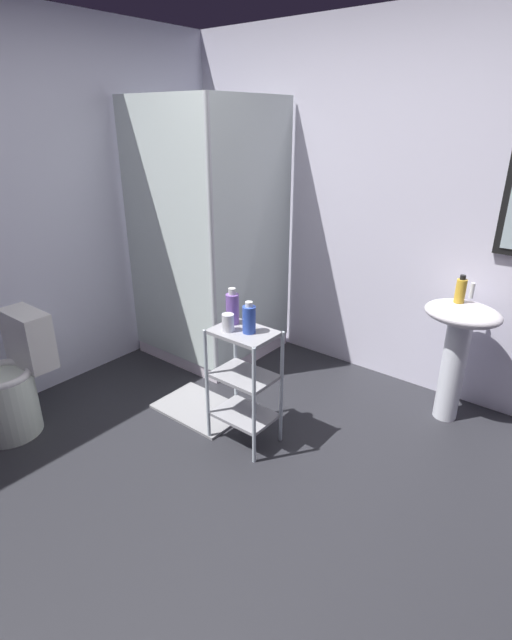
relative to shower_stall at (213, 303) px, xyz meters
name	(u,v)px	position (x,y,z in m)	size (l,w,h in m)	color
ground_plane	(225,507)	(1.22, -1.23, -0.47)	(4.20, 4.20, 0.02)	#26272C
wall_back	(400,211)	(1.23, 0.62, 0.79)	(4.20, 0.14, 2.50)	silver
wall_left	(5,220)	(-0.63, -1.23, 0.79)	(0.10, 4.20, 2.50)	silver
shower_stall	(213,303)	(0.00, 0.00, 0.00)	(0.92, 0.92, 2.00)	white
pedestal_sink	(458,338)	(1.84, 0.29, 0.12)	(0.46, 0.37, 0.81)	white
sink_faucet	(472,291)	(1.84, 0.41, 0.40)	(0.03, 0.03, 0.10)	silver
toilet	(12,386)	(-0.26, -1.55, -0.15)	(0.37, 0.49, 0.76)	white
storage_cart	(244,378)	(0.95, -0.74, -0.03)	(0.38, 0.28, 0.74)	silver
hand_soap_bottle	(461,290)	(1.80, 0.29, 0.42)	(0.06, 0.06, 0.17)	gold
shampoo_bottle_blue	(249,319)	(0.98, -0.73, 0.36)	(0.07, 0.07, 0.18)	blue
conditioner_bottle_purple	(232,308)	(0.83, -0.69, 0.37)	(0.08, 0.08, 0.22)	#7C56AE
rinse_cup	(228,323)	(0.88, -0.79, 0.33)	(0.07, 0.07, 0.10)	silver
bath_mat	(200,408)	(0.50, -0.68, -0.45)	(0.60, 0.40, 0.02)	gray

